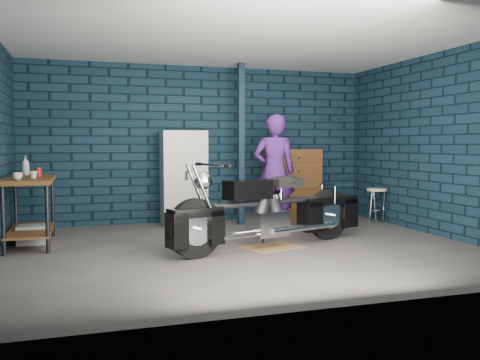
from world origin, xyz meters
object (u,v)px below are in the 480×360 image
object	(u,v)px
storage_bin	(33,234)
motorcycle	(272,205)
workbench	(30,211)
person	(274,171)
shop_stool	(376,206)
tool_chest	(292,184)
locker	(183,178)

from	to	relation	value
storage_bin	motorcycle	bearing A→B (deg)	-21.44
workbench	motorcycle	world-z (taller)	motorcycle
person	storage_bin	world-z (taller)	person
motorcycle	shop_stool	world-z (taller)	motorcycle
workbench	tool_chest	size ratio (longest dim) A/B	1.11
workbench	tool_chest	bearing A→B (deg)	15.09
locker	tool_chest	size ratio (longest dim) A/B	1.25
storage_bin	tool_chest	world-z (taller)	tool_chest
workbench	storage_bin	bearing A→B (deg)	76.80
storage_bin	shop_stool	xyz separation A→B (m)	(5.44, 0.17, 0.17)
locker	workbench	bearing A→B (deg)	-153.31
person	tool_chest	xyz separation A→B (m)	(0.66, 0.80, -0.28)
motorcycle	person	bearing A→B (deg)	50.41
person	locker	world-z (taller)	person
person	storage_bin	xyz separation A→B (m)	(-3.61, -0.27, -0.79)
workbench	storage_bin	xyz separation A→B (m)	(0.02, 0.09, -0.33)
tool_chest	shop_stool	world-z (taller)	tool_chest
workbench	locker	world-z (taller)	locker
tool_chest	shop_stool	size ratio (longest dim) A/B	2.10
motorcycle	locker	size ratio (longest dim) A/B	1.62
person	storage_bin	size ratio (longest dim) A/B	4.47
shop_stool	person	bearing A→B (deg)	176.87
motorcycle	locker	world-z (taller)	locker
workbench	motorcycle	xyz separation A→B (m)	(3.03, -1.10, 0.11)
person	tool_chest	distance (m)	1.08
workbench	shop_stool	distance (m)	5.47
locker	motorcycle	bearing A→B (deg)	-72.00
storage_bin	locker	xyz separation A→B (m)	(2.28, 1.07, 0.66)
motorcycle	person	size ratio (longest dim) A/B	1.40
shop_stool	motorcycle	bearing A→B (deg)	-150.84
person	tool_chest	world-z (taller)	person
storage_bin	tool_chest	xyz separation A→B (m)	(4.27, 1.07, 0.50)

